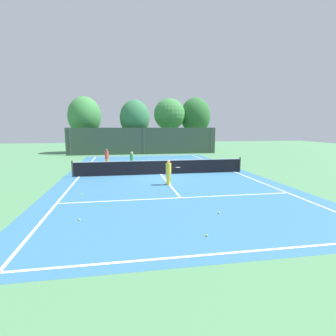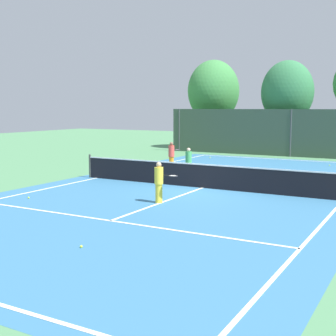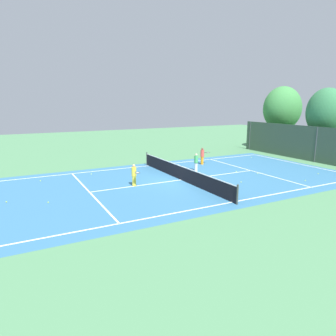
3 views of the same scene
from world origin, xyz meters
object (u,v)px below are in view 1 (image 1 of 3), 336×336
object	(u,v)px
tennis_ball_9	(207,235)
tennis_ball_12	(99,163)
tennis_ball_4	(192,160)
tennis_ball_11	(150,164)
tennis_ball_3	(219,213)
tennis_ball_10	(177,157)
tennis_ball_1	(163,162)
tennis_ball_6	(80,220)
player_1	(169,172)
player_2	(107,158)
tennis_ball_7	(170,170)
tennis_ball_8	(82,195)
player_0	(132,160)
tennis_ball_5	(184,166)
tennis_ball_0	(106,158)
tennis_ball_2	(194,170)
ball_crate	(179,169)

from	to	relation	value
tennis_ball_9	tennis_ball_12	bearing A→B (deg)	104.61
tennis_ball_4	tennis_ball_11	world-z (taller)	same
tennis_ball_3	tennis_ball_4	world-z (taller)	same
tennis_ball_4	tennis_ball_10	bearing A→B (deg)	110.08
tennis_ball_1	tennis_ball_6	bearing A→B (deg)	-109.67
player_1	player_2	size ratio (longest dim) A/B	0.97
tennis_ball_7	tennis_ball_8	world-z (taller)	same
tennis_ball_7	tennis_ball_8	size ratio (longest dim) A/B	1.00
tennis_ball_3	tennis_ball_9	distance (m)	2.30
tennis_ball_3	tennis_ball_12	xyz separation A→B (m)	(-5.68, 15.44, 0.00)
tennis_ball_1	tennis_ball_8	bearing A→B (deg)	-116.98
player_0	tennis_ball_5	size ratio (longest dim) A/B	21.17
player_2	tennis_ball_9	xyz separation A→B (m)	(3.70, -15.25, -0.73)
tennis_ball_0	tennis_ball_2	world-z (taller)	same
tennis_ball_9	ball_crate	bearing A→B (deg)	81.89
tennis_ball_10	player_0	bearing A→B (deg)	-123.89
ball_crate	tennis_ball_4	world-z (taller)	ball_crate
tennis_ball_0	tennis_ball_5	size ratio (longest dim) A/B	1.00
ball_crate	tennis_ball_5	distance (m)	2.43
player_2	tennis_ball_0	size ratio (longest dim) A/B	22.38
player_1	tennis_ball_3	xyz separation A→B (m)	(0.99, -5.37, -0.71)
player_1	tennis_ball_6	distance (m)	6.75
player_1	tennis_ball_9	distance (m)	7.41
tennis_ball_3	tennis_ball_12	size ratio (longest dim) A/B	1.00
tennis_ball_0	tennis_ball_9	distance (m)	21.71
player_2	tennis_ball_11	size ratio (longest dim) A/B	22.38
tennis_ball_0	tennis_ball_1	size ratio (longest dim) A/B	1.00
player_2	ball_crate	size ratio (longest dim) A/B	3.27
tennis_ball_1	tennis_ball_11	size ratio (longest dim) A/B	1.00
tennis_ball_5	tennis_ball_11	xyz separation A→B (m)	(-2.66, 1.83, 0.00)
tennis_ball_5	tennis_ball_9	size ratio (longest dim) A/B	1.00
player_1	tennis_ball_3	size ratio (longest dim) A/B	21.79
tennis_ball_2	tennis_ball_5	size ratio (longest dim) A/B	1.00
tennis_ball_5	tennis_ball_11	distance (m)	3.23
player_0	ball_crate	distance (m)	3.73
player_1	tennis_ball_7	xyz separation A→B (m)	(0.96, 4.92, -0.71)
tennis_ball_6	tennis_ball_2	bearing A→B (deg)	55.08
player_1	tennis_ball_2	size ratio (longest dim) A/B	21.79
player_1	tennis_ball_3	distance (m)	5.51
player_1	tennis_ball_6	xyz separation A→B (m)	(-4.15, -5.28, -0.71)
tennis_ball_5	tennis_ball_9	world-z (taller)	same
player_1	tennis_ball_11	bearing A→B (deg)	90.93
player_0	tennis_ball_12	distance (m)	5.06
player_0	tennis_ball_11	distance (m)	3.22
ball_crate	tennis_ball_7	distance (m)	0.73
player_2	tennis_ball_6	world-z (taller)	player_2
tennis_ball_1	tennis_ball_12	world-z (taller)	same
tennis_ball_1	player_1	bearing A→B (deg)	-96.84
tennis_ball_1	tennis_ball_4	size ratio (longest dim) A/B	1.00
tennis_ball_8	tennis_ball_4	bearing A→B (deg)	54.93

